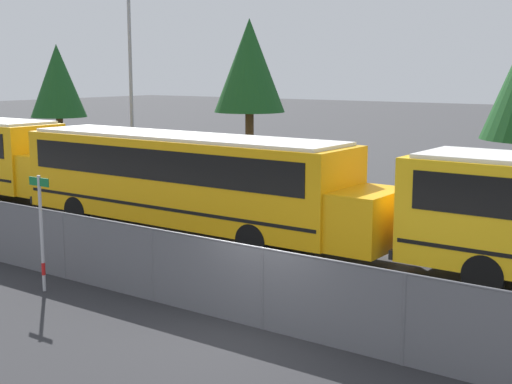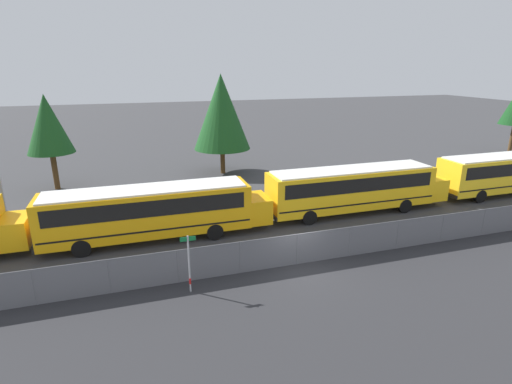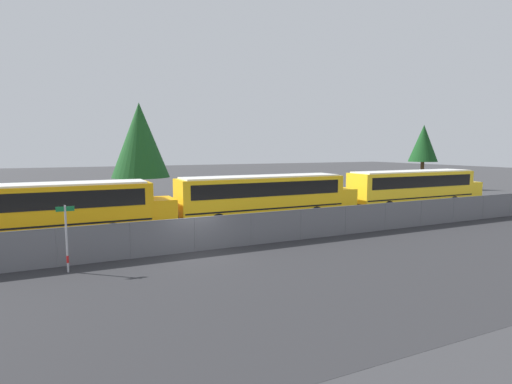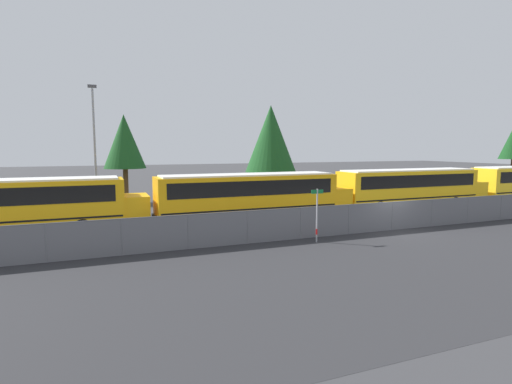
{
  "view_description": "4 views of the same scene",
  "coord_description": "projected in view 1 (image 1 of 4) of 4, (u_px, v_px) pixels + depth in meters",
  "views": [
    {
      "loc": [
        8.01,
        -11.33,
        5.23
      ],
      "look_at": [
        -4.07,
        5.4,
        1.69
      ],
      "focal_mm": 50.0,
      "sensor_mm": 36.0,
      "label": 1
    },
    {
      "loc": [
        -7.75,
        -17.3,
        9.99
      ],
      "look_at": [
        -0.51,
        5.43,
        2.39
      ],
      "focal_mm": 28.0,
      "sensor_mm": 36.0,
      "label": 2
    },
    {
      "loc": [
        -5.5,
        -18.85,
        5.12
      ],
      "look_at": [
        6.49,
        6.68,
        2.01
      ],
      "focal_mm": 28.0,
      "sensor_mm": 36.0,
      "label": 3
    },
    {
      "loc": [
        -16.22,
        -18.86,
        4.91
      ],
      "look_at": [
        -6.6,
        5.43,
        2.01
      ],
      "focal_mm": 28.0,
      "sensor_mm": 36.0,
      "label": 4
    }
  ],
  "objects": [
    {
      "name": "ground_plane",
      "position": [
        263.0,
        329.0,
        14.56
      ],
      "size": [
        200.0,
        200.0,
        0.0
      ],
      "primitive_type": "plane",
      "color": "#38383A"
    },
    {
      "name": "fence",
      "position": [
        263.0,
        288.0,
        14.41
      ],
      "size": [
        67.66,
        0.07,
        1.73
      ],
      "color": "#9EA0A5",
      "rests_on": "ground_plane"
    },
    {
      "name": "school_bus_1",
      "position": [
        188.0,
        176.0,
        22.58
      ],
      "size": [
        13.45,
        2.62,
        3.22
      ],
      "color": "orange",
      "rests_on": "ground_plane"
    },
    {
      "name": "street_sign",
      "position": [
        41.0,
        230.0,
        16.82
      ],
      "size": [
        0.7,
        0.09,
        2.8
      ],
      "color": "#B7B7BC",
      "rests_on": "ground_plane"
    },
    {
      "name": "light_pole",
      "position": [
        131.0,
        73.0,
        33.12
      ],
      "size": [
        0.6,
        0.24,
        9.38
      ],
      "color": "gray",
      "rests_on": "ground_plane"
    },
    {
      "name": "tree_1",
      "position": [
        58.0,
        81.0,
        44.94
      ],
      "size": [
        3.51,
        3.51,
        6.86
      ],
      "color": "#51381E",
      "rests_on": "ground_plane"
    },
    {
      "name": "tree_3",
      "position": [
        249.0,
        66.0,
        36.5
      ],
      "size": [
        3.66,
        3.66,
        7.85
      ],
      "color": "#51381E",
      "rests_on": "ground_plane"
    }
  ]
}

